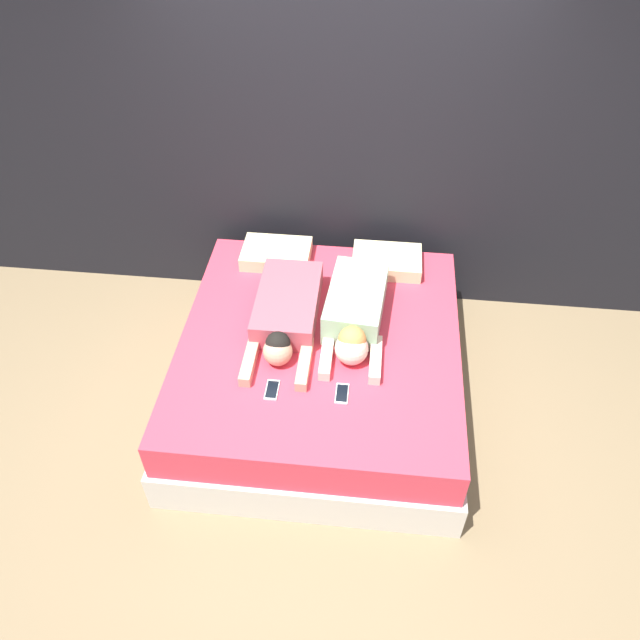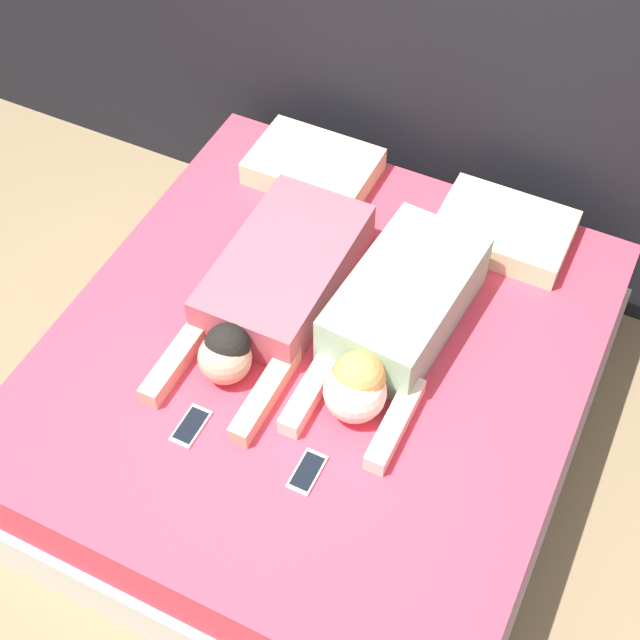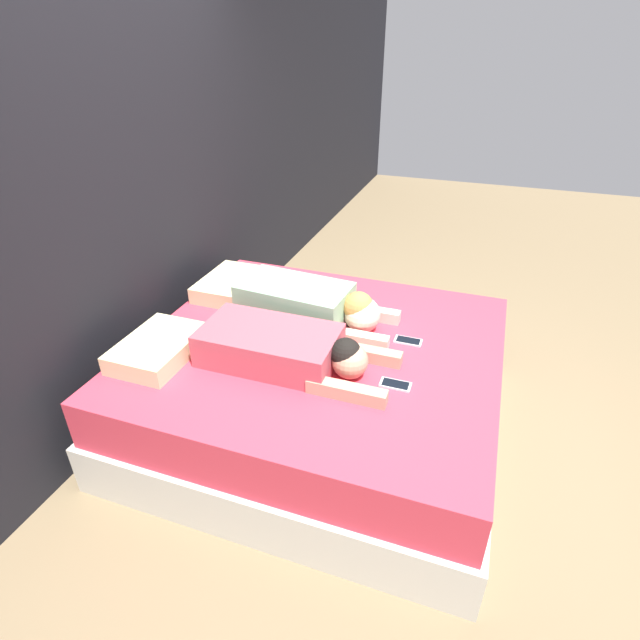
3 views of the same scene
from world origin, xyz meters
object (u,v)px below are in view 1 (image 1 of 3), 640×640
Objects in this scene: pillow_head_left at (276,254)px; cell_phone_left at (272,390)px; bed at (320,367)px; person_right at (355,313)px; person_left at (286,313)px; cell_phone_right at (342,394)px; pillow_head_right at (387,261)px.

pillow_head_left reaches higher than cell_phone_left.
person_right is (0.21, 0.13, 0.40)m from bed.
person_left is 0.45m from person_right.
cell_phone_right is at bearing 2.23° from cell_phone_left.
pillow_head_right is 0.67m from person_right.
pillow_head_right is 3.25× the size of cell_phone_right.
person_right reaches higher than pillow_head_left.
pillow_head_left is 1.25m from cell_phone_left.
cell_phone_right is (0.41, 0.02, 0.00)m from cell_phone_left.
person_left is (0.17, -0.66, 0.04)m from pillow_head_left.
pillow_head_right is 0.52× the size of person_right.
bed is 0.57m from cell_phone_right.
bed is 0.61m from cell_phone_left.
pillow_head_left is 0.89m from person_right.
bed is 0.47m from person_right.
person_right is 6.19× the size of cell_phone_right.
cell_phone_right is (0.18, -0.46, 0.29)m from bed.
person_right is at bearing 86.73° from cell_phone_right.
pillow_head_left is 3.25× the size of cell_phone_left.
person_left is at bearing -133.81° from pillow_head_right.
bed is at bearing -117.76° from pillow_head_right.
pillow_head_right is 3.25× the size of cell_phone_left.
cell_phone_right is (-0.22, -1.23, -0.05)m from pillow_head_right.
cell_phone_left and cell_phone_right have the same top height.
cell_phone_right is at bearing -64.56° from pillow_head_left.
cell_phone_left is 1.00× the size of cell_phone_right.
pillow_head_right reaches higher than cell_phone_right.
person_left is at bearing 126.43° from cell_phone_right.
pillow_head_right is 1.25m from cell_phone_right.
bed is 4.05× the size of pillow_head_right.
cell_phone_right is at bearing -93.27° from person_right.
person_left is (-0.23, 0.10, 0.38)m from bed.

